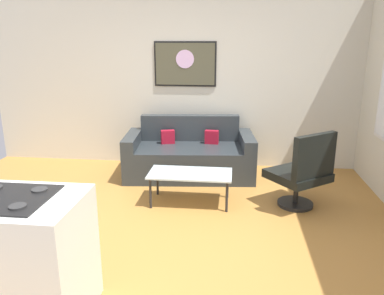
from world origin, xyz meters
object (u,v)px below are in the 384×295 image
at_px(couch, 190,156).
at_px(armchair, 303,172).
at_px(coffee_table, 190,175).
at_px(wall_painting, 185,64).

xyz_separation_m(couch, armchair, (1.47, -1.00, 0.16)).
relative_size(couch, armchair, 2.04).
bearing_deg(coffee_table, armchair, 0.20).
xyz_separation_m(armchair, wall_painting, (-1.60, 1.53, 1.14)).
relative_size(couch, wall_painting, 2.02).
bearing_deg(coffee_table, couch, 97.33).
bearing_deg(armchair, wall_painting, 136.18).
height_order(couch, coffee_table, couch).
height_order(couch, armchair, armchair).
bearing_deg(couch, coffee_table, -82.67).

